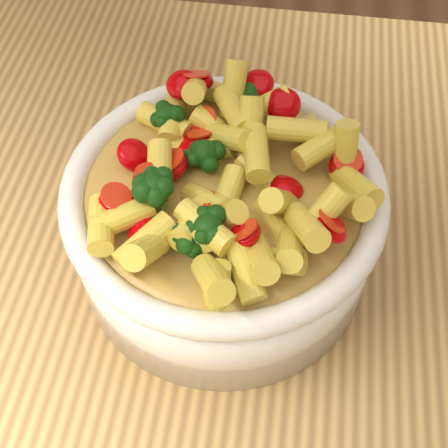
# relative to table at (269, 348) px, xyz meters

# --- Properties ---
(table) EXTENTS (1.20, 0.80, 0.90)m
(table) POSITION_rel_table_xyz_m (0.00, 0.00, 0.00)
(table) COLOR tan
(table) RESTS_ON ground
(serving_bowl) EXTENTS (0.25, 0.25, 0.11)m
(serving_bowl) POSITION_rel_table_xyz_m (-0.05, 0.03, 0.16)
(serving_bowl) COLOR white
(serving_bowl) RESTS_ON table
(pasta_salad) EXTENTS (0.20, 0.20, 0.04)m
(pasta_salad) POSITION_rel_table_xyz_m (-0.05, 0.03, 0.22)
(pasta_salad) COLOR #F8DC4E
(pasta_salad) RESTS_ON serving_bowl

